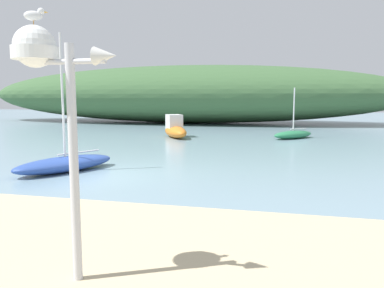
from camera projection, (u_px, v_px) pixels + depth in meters
The scene contains 7 objects.
ground_plane at pixel (104, 176), 12.67m from camera, with size 120.00×120.00×0.00m, color #7A99A8.
distant_hill at pixel (186, 94), 39.25m from camera, with size 44.88×11.93×5.93m, color #3D6038.
mast_structure at pixel (46, 68), 4.79m from camera, with size 1.42×0.58×3.35m.
seagull_on_radar at pixel (34, 15), 4.74m from camera, with size 0.28×0.22×0.22m.
motorboat_near_shore at pixel (175, 129), 24.74m from camera, with size 2.81×3.76×1.50m.
sailboat_mid_channel at pixel (293, 134), 24.09m from camera, with size 3.01×3.15×3.25m.
sailboat_by_sandbar at pixel (65, 163), 13.37m from camera, with size 2.90×3.95×4.84m.
Camera 1 is at (5.77, -11.42, 2.63)m, focal length 35.06 mm.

